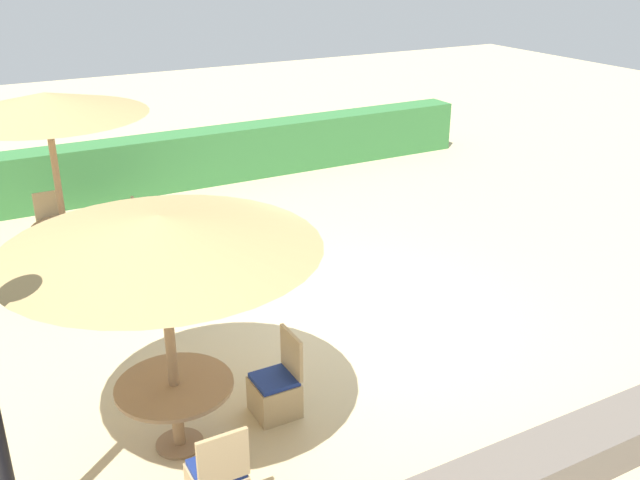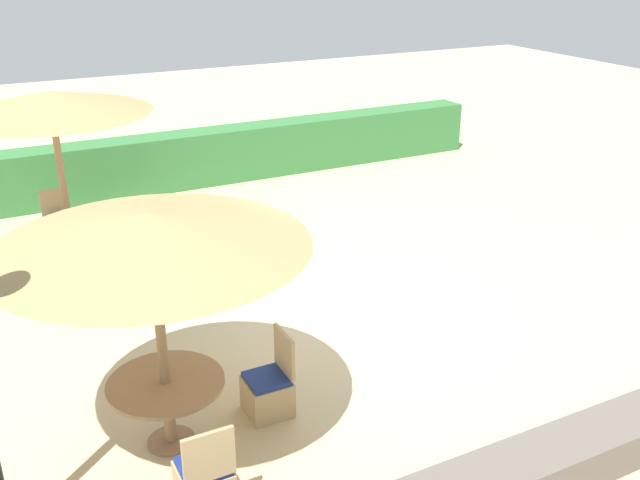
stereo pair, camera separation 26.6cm
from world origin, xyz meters
name	(u,v)px [view 1 (the left image)]	position (x,y,z in m)	size (l,w,h in m)	color
ground_plane	(341,316)	(0.00, 0.00, 0.00)	(40.00, 40.00, 0.00)	#D1BA8C
hedge_row	(186,160)	(0.00, 6.34, 0.55)	(13.00, 0.70, 1.10)	#387A3D
stone_border	(541,467)	(0.00, -3.69, 0.21)	(10.00, 0.56, 0.42)	#6B6056
parasol_front_left	(160,233)	(-2.77, -1.52, 2.32)	(2.92, 2.92, 2.49)	#93704C
round_table_front_left	(175,396)	(-2.77, -1.52, 0.59)	(1.15, 1.15, 0.73)	#93704C
patio_chair_front_left_east	(276,392)	(-1.68, -1.51, 0.26)	(0.46, 0.46, 0.93)	tan
parasol_back_left	(46,105)	(-2.94, 3.32, 2.56)	(2.85, 2.85, 2.73)	#93704C
round_table_back_left	(66,236)	(-2.94, 3.32, 0.55)	(0.96, 0.96, 0.73)	#93704C
patio_chair_back_left_east	(128,242)	(-2.01, 3.33, 0.26)	(0.46, 0.46, 0.93)	tan
patio_chair_back_left_south	(83,278)	(-2.91, 2.31, 0.26)	(0.46, 0.46, 0.93)	tan
patio_chair_back_left_north	(55,234)	(-2.98, 4.24, 0.26)	(0.46, 0.46, 0.93)	tan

